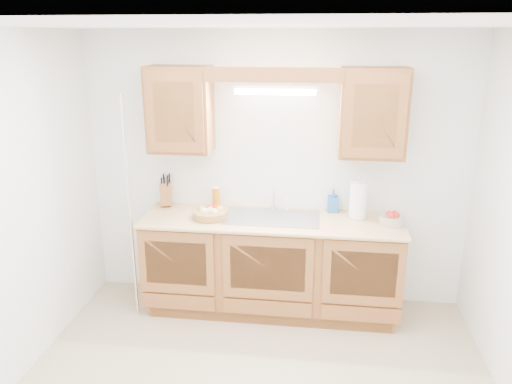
# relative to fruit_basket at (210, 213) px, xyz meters

# --- Properties ---
(room) EXTENTS (3.52, 3.50, 2.50)m
(room) POSITION_rel_fruit_basket_xyz_m (0.54, -1.14, 0.31)
(room) COLOR tan
(room) RESTS_ON ground
(base_cabinets) EXTENTS (2.20, 0.60, 0.86)m
(base_cabinets) POSITION_rel_fruit_basket_xyz_m (0.54, 0.06, -0.50)
(base_cabinets) COLOR #9A592D
(base_cabinets) RESTS_ON ground
(countertop) EXTENTS (2.30, 0.63, 0.04)m
(countertop) POSITION_rel_fruit_basket_xyz_m (0.54, 0.04, -0.06)
(countertop) COLOR tan
(countertop) RESTS_ON base_cabinets
(upper_cabinet_left) EXTENTS (0.55, 0.33, 0.75)m
(upper_cabinet_left) POSITION_rel_fruit_basket_xyz_m (-0.29, 0.19, 0.88)
(upper_cabinet_left) COLOR #9A592D
(upper_cabinet_left) RESTS_ON room
(upper_cabinet_right) EXTENTS (0.55, 0.33, 0.75)m
(upper_cabinet_right) POSITION_rel_fruit_basket_xyz_m (1.37, 0.19, 0.88)
(upper_cabinet_right) COLOR #9A592D
(upper_cabinet_right) RESTS_ON room
(valance) EXTENTS (2.20, 0.05, 0.12)m
(valance) POSITION_rel_fruit_basket_xyz_m (0.54, 0.05, 1.20)
(valance) COLOR #9A592D
(valance) RESTS_ON room
(fluorescent_fixture) EXTENTS (0.76, 0.08, 0.08)m
(fluorescent_fixture) POSITION_rel_fruit_basket_xyz_m (0.54, 0.28, 1.05)
(fluorescent_fixture) COLOR white
(fluorescent_fixture) RESTS_ON room
(sink) EXTENTS (0.84, 0.46, 0.36)m
(sink) POSITION_rel_fruit_basket_xyz_m (0.54, 0.07, -0.12)
(sink) COLOR #9E9EA3
(sink) RESTS_ON countertop
(wire_shelf_pole) EXTENTS (0.03, 0.03, 2.00)m
(wire_shelf_pole) POSITION_rel_fruit_basket_xyz_m (-0.66, -0.21, 0.06)
(wire_shelf_pole) COLOR silver
(wire_shelf_pole) RESTS_ON ground
(outlet_plate) EXTENTS (0.08, 0.01, 0.12)m
(outlet_plate) POSITION_rel_fruit_basket_xyz_m (1.49, 0.35, 0.21)
(outlet_plate) COLOR white
(outlet_plate) RESTS_ON room
(fruit_basket) EXTENTS (0.38, 0.38, 0.10)m
(fruit_basket) POSITION_rel_fruit_basket_xyz_m (0.00, 0.00, 0.00)
(fruit_basket) COLOR #A37742
(fruit_basket) RESTS_ON countertop
(knife_block) EXTENTS (0.15, 0.20, 0.31)m
(knife_block) POSITION_rel_fruit_basket_xyz_m (-0.49, 0.28, 0.07)
(knife_block) COLOR #9A592D
(knife_block) RESTS_ON countertop
(orange_canister) EXTENTS (0.09, 0.09, 0.21)m
(orange_canister) POSITION_rel_fruit_basket_xyz_m (0.00, 0.25, 0.06)
(orange_canister) COLOR orange
(orange_canister) RESTS_ON countertop
(soap_bottle) EXTENTS (0.10, 0.10, 0.21)m
(soap_bottle) POSITION_rel_fruit_basket_xyz_m (1.08, 0.30, 0.06)
(soap_bottle) COLOR #2259AD
(soap_bottle) RESTS_ON countertop
(sponge) EXTENTS (0.12, 0.09, 0.02)m
(sponge) POSITION_rel_fruit_basket_xyz_m (1.08, 0.30, -0.03)
(sponge) COLOR #CC333F
(sponge) RESTS_ON countertop
(paper_towel) EXTENTS (0.20, 0.20, 0.38)m
(paper_towel) POSITION_rel_fruit_basket_xyz_m (1.29, 0.15, 0.12)
(paper_towel) COLOR silver
(paper_towel) RESTS_ON countertop
(apple_bowl) EXTENTS (0.27, 0.27, 0.12)m
(apple_bowl) POSITION_rel_fruit_basket_xyz_m (1.57, 0.03, 0.01)
(apple_bowl) COLOR silver
(apple_bowl) RESTS_ON countertop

